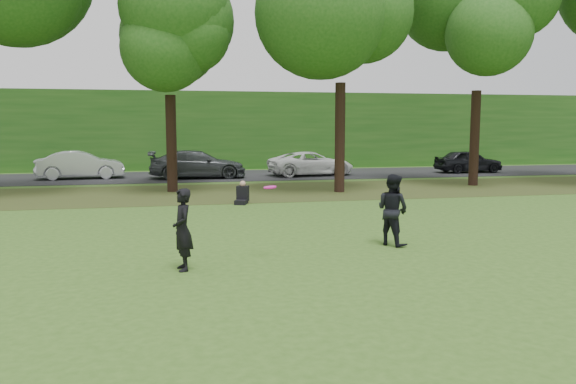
# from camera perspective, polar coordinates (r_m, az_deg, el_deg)

# --- Properties ---
(ground) EXTENTS (120.00, 120.00, 0.00)m
(ground) POSITION_cam_1_polar(r_m,az_deg,el_deg) (11.42, 4.32, -7.67)
(ground) COLOR #33561B
(ground) RESTS_ON ground
(leaf_litter) EXTENTS (60.00, 7.00, 0.01)m
(leaf_litter) POSITION_cam_1_polar(r_m,az_deg,el_deg) (23.98, -4.44, -0.02)
(leaf_litter) COLOR #4A3F1A
(leaf_litter) RESTS_ON ground
(street) EXTENTS (70.00, 7.00, 0.02)m
(street) POSITION_cam_1_polar(r_m,az_deg,el_deg) (31.88, -6.35, 1.66)
(street) COLOR black
(street) RESTS_ON ground
(far_hedge) EXTENTS (70.00, 3.00, 5.00)m
(far_hedge) POSITION_cam_1_polar(r_m,az_deg,el_deg) (37.73, -7.31, 6.23)
(far_hedge) COLOR #1E5016
(far_hedge) RESTS_ON ground
(player_left) EXTENTS (0.48, 0.65, 1.63)m
(player_left) POSITION_cam_1_polar(r_m,az_deg,el_deg) (11.21, -10.66, -3.78)
(player_left) COLOR black
(player_left) RESTS_ON ground
(player_right) EXTENTS (0.98, 1.04, 1.70)m
(player_right) POSITION_cam_1_polar(r_m,az_deg,el_deg) (13.57, 10.57, -1.78)
(player_right) COLOR black
(player_right) RESTS_ON ground
(parked_cars) EXTENTS (35.06, 3.39, 1.50)m
(parked_cars) POSITION_cam_1_polar(r_m,az_deg,el_deg) (30.96, -9.34, 2.81)
(parked_cars) COLOR black
(parked_cars) RESTS_ON street
(frisbee) EXTENTS (0.29, 0.29, 0.06)m
(frisbee) POSITION_cam_1_polar(r_m,az_deg,el_deg) (11.76, -1.84, 0.49)
(frisbee) COLOR #ED139F
(frisbee) RESTS_ON ground
(seated_person) EXTENTS (0.64, 0.83, 0.83)m
(seated_person) POSITION_cam_1_polar(r_m,az_deg,el_deg) (20.54, -4.66, -0.31)
(seated_person) COLOR black
(seated_person) RESTS_ON ground
(tree_line) EXTENTS (55.30, 7.90, 12.31)m
(tree_line) POSITION_cam_1_polar(r_m,az_deg,el_deg) (24.22, -5.44, 18.68)
(tree_line) COLOR black
(tree_line) RESTS_ON ground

